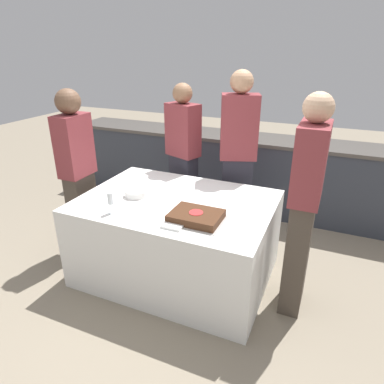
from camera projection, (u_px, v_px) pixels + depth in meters
ground_plane at (178, 272)px, 3.19m from camera, size 14.00×14.00×0.00m
back_counter at (233, 170)px, 4.39m from camera, size 4.40×0.58×0.92m
dining_table at (177, 238)px, 3.04m from camera, size 1.62×1.15×0.74m
cake at (196, 216)px, 2.55m from camera, size 0.42×0.33×0.07m
plate_stack at (136, 193)px, 2.96m from camera, size 0.20×0.20×0.06m
wine_glass at (110, 200)px, 2.63m from camera, size 0.06×0.06×0.17m
side_plate_near_cake at (210, 205)px, 2.80m from camera, size 0.19×0.19×0.00m
side_plate_right_edge at (235, 207)px, 2.76m from camera, size 0.19×0.19×0.00m
utensil_pile at (173, 226)px, 2.47m from camera, size 0.15×0.12×0.02m
person_cutting_cake at (238, 157)px, 3.38m from camera, size 0.40×0.31×1.75m
person_seated_left at (78, 171)px, 3.22m from camera, size 0.22×0.32×1.60m
person_seated_right at (304, 207)px, 2.46m from camera, size 0.20×0.40×1.68m
person_standing_back at (183, 158)px, 3.63m from camera, size 0.39×0.31×1.61m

